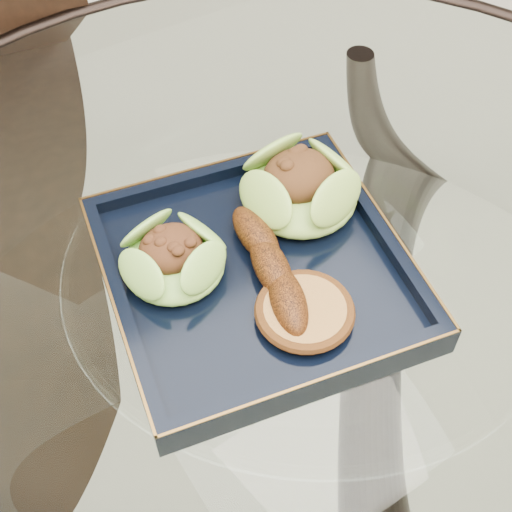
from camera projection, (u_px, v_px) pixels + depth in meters
dining_table at (295, 383)px, 0.79m from camera, size 1.13×1.13×0.77m
navy_plate at (256, 276)px, 0.67m from camera, size 0.32×0.32×0.02m
lettuce_wrap_left at (173, 260)px, 0.65m from camera, size 0.10×0.10×0.03m
lettuce_wrap_right at (300, 189)px, 0.70m from camera, size 0.14×0.14×0.04m
roasted_plantain at (271, 267)px, 0.65m from camera, size 0.06×0.15×0.03m
crumb_patty at (305, 312)px, 0.62m from camera, size 0.09×0.09×0.01m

